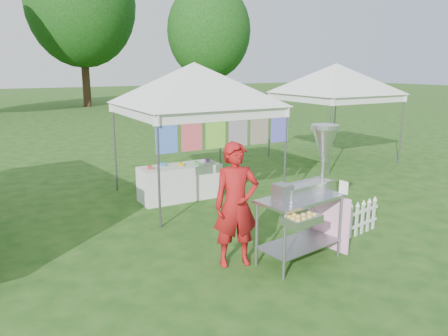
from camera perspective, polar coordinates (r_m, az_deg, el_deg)
ground at (r=7.23m, az=8.75°, el=-10.80°), size 120.00×120.00×0.00m
canopy_main at (r=9.59m, az=-3.92°, el=13.56°), size 4.24×4.24×3.45m
canopy_right at (r=14.00m, az=14.50°, el=13.07°), size 4.24×4.24×3.45m
tree_mid at (r=34.18m, az=-18.21°, el=19.64°), size 7.60×7.60×11.52m
tree_right at (r=30.70m, az=-1.98°, el=17.39°), size 5.60×5.60×8.42m
donut_cart at (r=6.69m, az=11.33°, el=-1.91°), size 1.49×1.21×2.05m
vendor at (r=6.42m, az=1.59°, el=-4.83°), size 0.77×0.61×1.87m
picket_fence at (r=8.01m, az=16.94°, el=-6.58°), size 1.24×0.25×0.56m
display_table at (r=9.82m, az=-5.77°, el=-1.86°), size 1.80×0.70×0.77m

